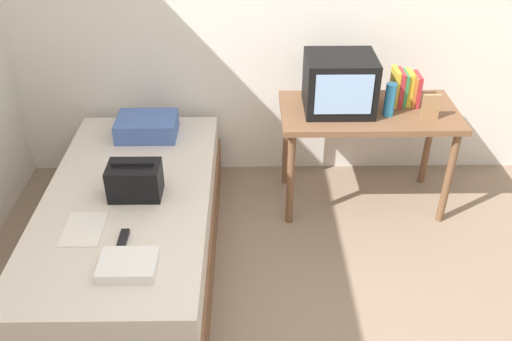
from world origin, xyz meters
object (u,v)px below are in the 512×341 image
Objects in this scene: picture_frame at (431,107)px; remote_dark at (123,240)px; water_bottle at (390,100)px; magazine at (84,229)px; book_row at (405,88)px; tv at (339,83)px; pillow at (147,126)px; folded_towel at (128,265)px; handbag at (135,180)px; bed at (132,227)px; remote_silver at (111,171)px; desk at (368,122)px.

picture_frame is 1.08× the size of remote_dark.
water_bottle reaches higher than magazine.
remote_dark is at bearing -146.71° from book_row.
pillow is at bearing 175.69° from tv.
folded_towel is (-1.17, -1.25, -0.39)m from tv.
tv is 1.52× the size of magazine.
water_bottle is 1.63m from pillow.
bed is at bearing 172.07° from handbag.
tv is 1.54m from remote_silver.
picture_frame is (0.25, -0.05, -0.03)m from water_bottle.
desk is 6.91× the size of picture_frame.
desk is 4.00× the size of magazine.
tv reaches higher than handbag.
picture_frame reaches higher than desk.
pillow is 2.82× the size of remote_silver.
handbag reaches higher than remote_silver.
book_row is 1.71× the size of remote_silver.
tv reaches higher than desk.
tv is at bearing 46.75° from folded_towel.
water_bottle is 1.30× the size of picture_frame.
tv is 1.42m from handbag.
desk is at bearing 21.56° from bed.
tv is at bearing -171.15° from book_row.
pillow is (-1.28, 0.10, -0.35)m from tv.
desk is 1.69m from remote_silver.
water_bottle reaches higher than remote_dark.
magazine is at bearing -93.55° from remote_silver.
tv is 1.57× the size of folded_towel.
bed is 1.72× the size of desk.
remote_silver reaches higher than bed.
remote_dark is 0.22m from folded_towel.
tv is 1.79× the size of book_row.
desk reaches higher than pillow.
remote_dark is (-1.80, -0.89, -0.31)m from picture_frame.
folded_towel reaches higher than remote_dark.
handbag reaches higher than folded_towel.
folded_towel is at bearing -140.86° from book_row.
water_bottle is (0.10, -0.08, 0.20)m from desk.
picture_frame is 0.60× the size of folded_towel.
folded_towel is at bearing -72.45° from remote_dark.
desk is at bearing 28.88° from magazine.
magazine is at bearing -158.72° from picture_frame.
desk is 8.06× the size of remote_silver.
handbag is at bearing -161.34° from water_bottle.
pillow is (-1.84, 0.25, -0.26)m from picture_frame.
book_row reaches higher than remote_dark.
handbag is at bearing -7.93° from bed.
tv is at bearing 165.14° from picture_frame.
remote_silver is at bearing 86.45° from magazine.
bed is 1.67m from desk.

